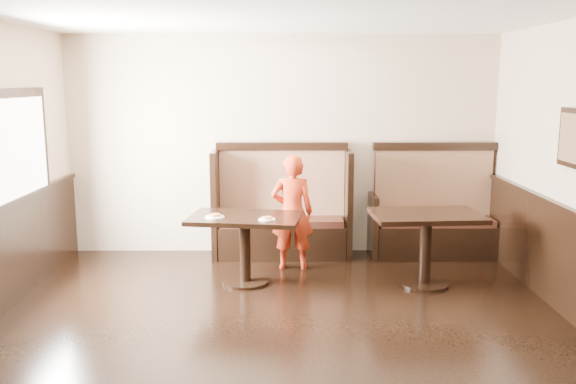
{
  "coord_description": "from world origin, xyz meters",
  "views": [
    {
      "loc": [
        0.03,
        -4.33,
        2.22
      ],
      "look_at": [
        0.07,
        2.35,
        1.0
      ],
      "focal_mm": 38.0,
      "sensor_mm": 36.0,
      "label": 1
    }
  ],
  "objects_px": {
    "booth_neighbor": "(434,218)",
    "child": "(292,212)",
    "booth_main": "(282,215)",
    "table_neighbor": "(426,231)",
    "table_main": "(245,232)"
  },
  "relations": [
    {
      "from": "booth_neighbor",
      "to": "child",
      "type": "xyz_separation_m",
      "value": [
        -1.83,
        -0.57,
        0.21
      ]
    },
    {
      "from": "booth_main",
      "to": "child",
      "type": "xyz_separation_m",
      "value": [
        0.12,
        -0.58,
        0.16
      ]
    },
    {
      "from": "booth_neighbor",
      "to": "child",
      "type": "bearing_deg",
      "value": -162.57
    },
    {
      "from": "table_neighbor",
      "to": "table_main",
      "type": "bearing_deg",
      "value": 174.37
    },
    {
      "from": "booth_neighbor",
      "to": "child",
      "type": "relative_size",
      "value": 1.2
    },
    {
      "from": "booth_neighbor",
      "to": "child",
      "type": "distance_m",
      "value": 1.93
    },
    {
      "from": "booth_main",
      "to": "booth_neighbor",
      "type": "height_order",
      "value": "same"
    },
    {
      "from": "booth_neighbor",
      "to": "table_neighbor",
      "type": "height_order",
      "value": "booth_neighbor"
    },
    {
      "from": "booth_main",
      "to": "table_main",
      "type": "bearing_deg",
      "value": -109.87
    },
    {
      "from": "table_main",
      "to": "child",
      "type": "height_order",
      "value": "child"
    },
    {
      "from": "table_main",
      "to": "child",
      "type": "bearing_deg",
      "value": 53.58
    },
    {
      "from": "booth_main",
      "to": "table_main",
      "type": "xyz_separation_m",
      "value": [
        -0.4,
        -1.12,
        0.06
      ]
    },
    {
      "from": "booth_main",
      "to": "table_neighbor",
      "type": "xyz_separation_m",
      "value": [
        1.57,
        -1.19,
        0.08
      ]
    },
    {
      "from": "table_main",
      "to": "child",
      "type": "relative_size",
      "value": 0.94
    },
    {
      "from": "booth_neighbor",
      "to": "table_neighbor",
      "type": "relative_size",
      "value": 1.37
    }
  ]
}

